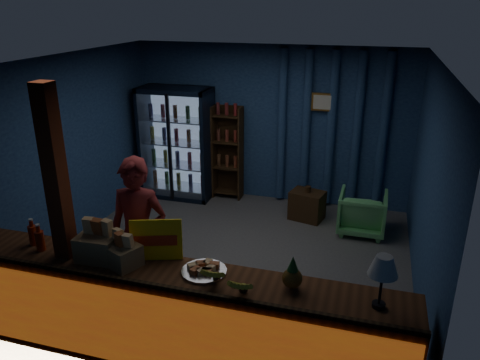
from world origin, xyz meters
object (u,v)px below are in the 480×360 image
at_px(green_chair, 362,213).
at_px(table_lamp, 383,268).
at_px(shopkeeper, 139,237).
at_px(pastry_tray, 204,270).

relative_size(green_chair, table_lamp, 1.50).
xyz_separation_m(shopkeeper, green_chair, (2.24, 2.57, -0.57)).
distance_m(shopkeeper, pastry_tray, 1.10).
bearing_deg(pastry_tray, table_lamp, -3.16).
relative_size(pastry_tray, table_lamp, 0.90).
height_order(shopkeeper, pastry_tray, shopkeeper).
relative_size(green_chair, pastry_tray, 1.67).
height_order(green_chair, pastry_tray, pastry_tray).
bearing_deg(pastry_tray, green_chair, 67.52).
bearing_deg(shopkeeper, green_chair, 43.35).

